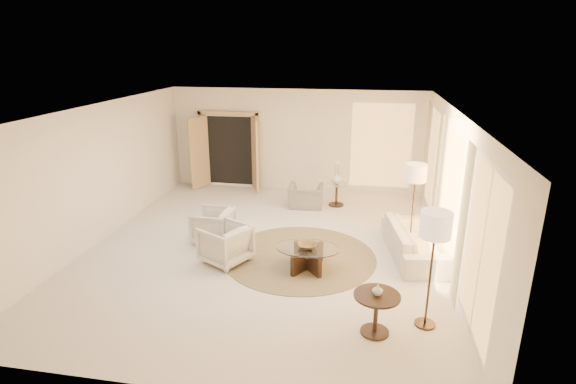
% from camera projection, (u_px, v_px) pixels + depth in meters
% --- Properties ---
extents(room, '(7.04, 8.04, 2.83)m').
position_uv_depth(room, '(264.00, 183.00, 8.65)').
color(room, silver).
rests_on(room, ground).
extents(windows_right, '(0.10, 6.40, 2.40)m').
position_uv_depth(windows_right, '(449.00, 193.00, 8.19)').
color(windows_right, '#F2B161').
rests_on(windows_right, room).
extents(window_back_corner, '(1.70, 0.10, 2.40)m').
position_uv_depth(window_back_corner, '(381.00, 146.00, 11.97)').
color(window_back_corner, '#F2B161').
rests_on(window_back_corner, room).
extents(curtains_right, '(0.06, 5.20, 2.60)m').
position_uv_depth(curtains_right, '(439.00, 182.00, 9.05)').
color(curtains_right, '#C7BC8E').
rests_on(curtains_right, room).
extents(french_doors, '(1.95, 0.66, 2.16)m').
position_uv_depth(french_doors, '(229.00, 151.00, 12.64)').
color(french_doors, tan).
rests_on(french_doors, room).
extents(area_rug, '(3.19, 3.19, 0.01)m').
position_uv_depth(area_rug, '(300.00, 256.00, 8.74)').
color(area_rug, '#453924').
rests_on(area_rug, room).
extents(sofa, '(1.16, 2.22, 0.62)m').
position_uv_depth(sofa, '(413.00, 241.00, 8.70)').
color(sofa, beige).
rests_on(sofa, room).
extents(armchair_left, '(0.74, 0.79, 0.78)m').
position_uv_depth(armchair_left, '(213.00, 224.00, 9.30)').
color(armchair_left, beige).
rests_on(armchair_left, room).
extents(armchair_right, '(1.02, 1.04, 0.81)m').
position_uv_depth(armchair_right, '(225.00, 242.00, 8.42)').
color(armchair_right, beige).
rests_on(armchair_right, room).
extents(accent_chair, '(0.89, 0.61, 0.75)m').
position_uv_depth(accent_chair, '(306.00, 193.00, 11.30)').
color(accent_chair, gray).
rests_on(accent_chair, room).
extents(coffee_table, '(1.23, 1.23, 0.42)m').
position_uv_depth(coffee_table, '(307.00, 255.00, 8.19)').
color(coffee_table, black).
rests_on(coffee_table, room).
extents(end_table, '(0.66, 0.66, 0.62)m').
position_uv_depth(end_table, '(376.00, 307.00, 6.31)').
color(end_table, black).
rests_on(end_table, room).
extents(side_table, '(0.51, 0.51, 0.59)m').
position_uv_depth(side_table, '(337.00, 192.00, 11.41)').
color(side_table, '#2E2218').
rests_on(side_table, room).
extents(floor_lamp_near, '(0.41, 0.41, 1.71)m').
position_uv_depth(floor_lamp_near, '(416.00, 176.00, 8.85)').
color(floor_lamp_near, '#2E2218').
rests_on(floor_lamp_near, room).
extents(floor_lamp_far, '(0.43, 0.43, 1.78)m').
position_uv_depth(floor_lamp_far, '(435.00, 230.00, 6.15)').
color(floor_lamp_far, '#2E2218').
rests_on(floor_lamp_far, room).
extents(bowl, '(0.41, 0.41, 0.09)m').
position_uv_depth(bowl, '(308.00, 245.00, 8.13)').
color(bowl, brown).
rests_on(bowl, coffee_table).
extents(end_vase, '(0.20, 0.20, 0.16)m').
position_uv_depth(end_vase, '(377.00, 290.00, 6.23)').
color(end_vase, silver).
rests_on(end_vase, end_table).
extents(side_vase, '(0.28, 0.28, 0.27)m').
position_uv_depth(side_vase, '(337.00, 178.00, 11.30)').
color(side_vase, silver).
rests_on(side_vase, side_table).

